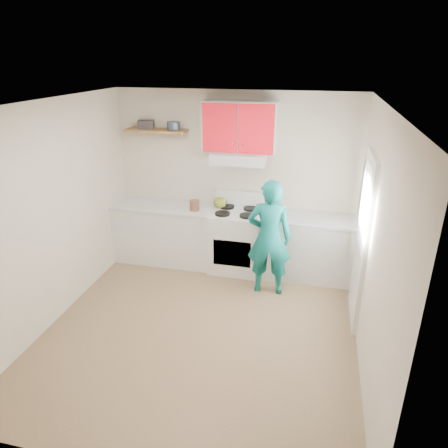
% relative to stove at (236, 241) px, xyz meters
% --- Properties ---
extents(floor, '(3.80, 3.80, 0.00)m').
position_rel_stove_xyz_m(floor, '(-0.10, -1.57, -0.46)').
color(floor, brown).
rests_on(floor, ground).
extents(ceiling, '(3.60, 3.80, 0.04)m').
position_rel_stove_xyz_m(ceiling, '(-0.10, -1.57, 2.14)').
color(ceiling, white).
rests_on(ceiling, floor).
extents(back_wall, '(3.60, 0.04, 2.60)m').
position_rel_stove_xyz_m(back_wall, '(-0.10, 0.32, 0.84)').
color(back_wall, beige).
rests_on(back_wall, floor).
extents(front_wall, '(3.60, 0.04, 2.60)m').
position_rel_stove_xyz_m(front_wall, '(-0.10, -3.47, 0.84)').
color(front_wall, beige).
rests_on(front_wall, floor).
extents(left_wall, '(0.04, 3.80, 2.60)m').
position_rel_stove_xyz_m(left_wall, '(-1.90, -1.57, 0.84)').
color(left_wall, beige).
rests_on(left_wall, floor).
extents(right_wall, '(0.04, 3.80, 2.60)m').
position_rel_stove_xyz_m(right_wall, '(1.70, -1.57, 0.84)').
color(right_wall, beige).
rests_on(right_wall, floor).
extents(door, '(0.05, 0.85, 2.05)m').
position_rel_stove_xyz_m(door, '(1.68, -0.88, 0.56)').
color(door, white).
rests_on(door, floor).
extents(door_glass, '(0.01, 0.55, 0.95)m').
position_rel_stove_xyz_m(door_glass, '(1.65, -0.88, 0.99)').
color(door_glass, white).
rests_on(door_glass, door).
extents(counter_left, '(1.52, 0.60, 0.90)m').
position_rel_stove_xyz_m(counter_left, '(-1.14, 0.02, -0.01)').
color(counter_left, silver).
rests_on(counter_left, floor).
extents(counter_right, '(1.32, 0.60, 0.90)m').
position_rel_stove_xyz_m(counter_right, '(1.04, 0.02, -0.01)').
color(counter_right, silver).
rests_on(counter_right, floor).
extents(stove, '(0.76, 0.65, 0.92)m').
position_rel_stove_xyz_m(stove, '(0.00, 0.00, 0.00)').
color(stove, white).
rests_on(stove, floor).
extents(range_hood, '(0.76, 0.44, 0.15)m').
position_rel_stove_xyz_m(range_hood, '(0.00, 0.10, 1.24)').
color(range_hood, silver).
rests_on(range_hood, back_wall).
extents(upper_cabinets, '(1.02, 0.33, 0.70)m').
position_rel_stove_xyz_m(upper_cabinets, '(0.00, 0.16, 1.66)').
color(upper_cabinets, red).
rests_on(upper_cabinets, back_wall).
extents(shelf, '(0.90, 0.30, 0.04)m').
position_rel_stove_xyz_m(shelf, '(-1.25, 0.18, 1.56)').
color(shelf, brown).
rests_on(shelf, back_wall).
extents(books, '(0.26, 0.21, 0.12)m').
position_rel_stove_xyz_m(books, '(-1.42, 0.20, 1.64)').
color(books, '#373033').
rests_on(books, shelf).
extents(tin, '(0.24, 0.24, 0.11)m').
position_rel_stove_xyz_m(tin, '(-0.99, 0.20, 1.63)').
color(tin, '#333D4C').
rests_on(tin, shelf).
extents(kettle, '(0.24, 0.24, 0.17)m').
position_rel_stove_xyz_m(kettle, '(-0.28, 0.12, 0.54)').
color(kettle, olive).
rests_on(kettle, stove).
extents(crock, '(0.15, 0.15, 0.17)m').
position_rel_stove_xyz_m(crock, '(-0.62, -0.07, 0.53)').
color(crock, brown).
rests_on(crock, counter_left).
extents(cutting_board, '(0.32, 0.27, 0.02)m').
position_rel_stove_xyz_m(cutting_board, '(0.71, 0.02, 0.45)').
color(cutting_board, olive).
rests_on(cutting_board, counter_right).
extents(silicone_mat, '(0.32, 0.28, 0.01)m').
position_rel_stove_xyz_m(silicone_mat, '(1.33, 0.01, 0.44)').
color(silicone_mat, red).
rests_on(silicone_mat, counter_right).
extents(person, '(0.61, 0.42, 1.60)m').
position_rel_stove_xyz_m(person, '(0.55, -0.54, 0.34)').
color(person, '#0B635F').
rests_on(person, floor).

